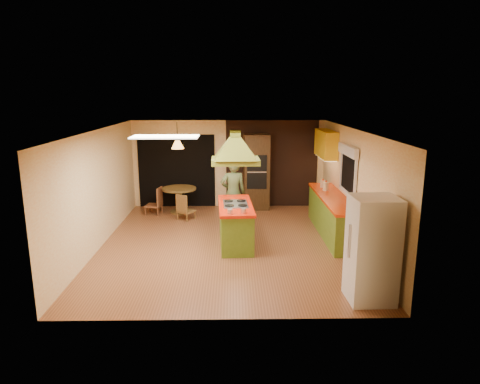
{
  "coord_description": "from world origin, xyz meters",
  "views": [
    {
      "loc": [
        0.12,
        -8.96,
        3.26
      ],
      "look_at": [
        0.28,
        0.1,
        1.15
      ],
      "focal_mm": 32.0,
      "sensor_mm": 36.0,
      "label": 1
    }
  ],
  "objects_px": {
    "refrigerator": "(372,250)",
    "canister_large": "(326,186)",
    "wall_oven": "(256,172)",
    "dining_table": "(179,195)",
    "man": "(233,193)",
    "kitchen_island": "(236,224)"
  },
  "relations": [
    {
      "from": "kitchen_island",
      "to": "refrigerator",
      "type": "xyz_separation_m",
      "value": [
        2.13,
        -2.66,
        0.4
      ]
    },
    {
      "from": "man",
      "to": "refrigerator",
      "type": "xyz_separation_m",
      "value": [
        2.18,
        -3.91,
        -0.0
      ]
    },
    {
      "from": "kitchen_island",
      "to": "canister_large",
      "type": "distance_m",
      "value": 2.6
    },
    {
      "from": "kitchen_island",
      "to": "man",
      "type": "xyz_separation_m",
      "value": [
        -0.05,
        1.25,
        0.4
      ]
    },
    {
      "from": "man",
      "to": "wall_oven",
      "type": "bearing_deg",
      "value": -120.03
    },
    {
      "from": "refrigerator",
      "to": "man",
      "type": "bearing_deg",
      "value": 117.22
    },
    {
      "from": "kitchen_island",
      "to": "refrigerator",
      "type": "bearing_deg",
      "value": -54.23
    },
    {
      "from": "kitchen_island",
      "to": "canister_large",
      "type": "height_order",
      "value": "canister_large"
    },
    {
      "from": "canister_large",
      "to": "kitchen_island",
      "type": "bearing_deg",
      "value": -151.22
    },
    {
      "from": "man",
      "to": "wall_oven",
      "type": "height_order",
      "value": "wall_oven"
    },
    {
      "from": "wall_oven",
      "to": "dining_table",
      "type": "distance_m",
      "value": 2.26
    },
    {
      "from": "kitchen_island",
      "to": "wall_oven",
      "type": "relative_size",
      "value": 0.86
    },
    {
      "from": "man",
      "to": "canister_large",
      "type": "relative_size",
      "value": 8.2
    },
    {
      "from": "refrigerator",
      "to": "wall_oven",
      "type": "xyz_separation_m",
      "value": [
        -1.52,
        5.61,
        0.21
      ]
    },
    {
      "from": "refrigerator",
      "to": "wall_oven",
      "type": "distance_m",
      "value": 5.82
    },
    {
      "from": "refrigerator",
      "to": "canister_large",
      "type": "bearing_deg",
      "value": 86.7
    },
    {
      "from": "wall_oven",
      "to": "canister_large",
      "type": "xyz_separation_m",
      "value": [
        1.61,
        -1.73,
        -0.04
      ]
    },
    {
      "from": "man",
      "to": "dining_table",
      "type": "xyz_separation_m",
      "value": [
        -1.49,
        1.28,
        -0.36
      ]
    },
    {
      "from": "canister_large",
      "to": "dining_table",
      "type": "bearing_deg",
      "value": 160.79
    },
    {
      "from": "man",
      "to": "refrigerator",
      "type": "relative_size",
      "value": 1.0
    },
    {
      "from": "kitchen_island",
      "to": "refrigerator",
      "type": "relative_size",
      "value": 1.07
    },
    {
      "from": "dining_table",
      "to": "canister_large",
      "type": "bearing_deg",
      "value": -19.21
    }
  ]
}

